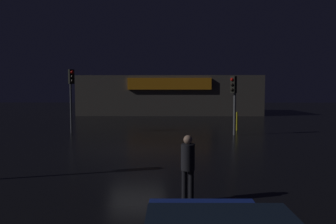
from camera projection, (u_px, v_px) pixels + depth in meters
name	position (u px, v px, depth m)	size (l,w,h in m)	color
ground_plane	(137.00, 151.00, 14.62)	(120.00, 120.00, 0.00)	black
store_building	(170.00, 95.00, 39.39)	(20.51, 9.95, 4.43)	#4C4742
traffic_signal_main	(71.00, 86.00, 20.63)	(0.41, 0.43, 4.12)	#595B60
traffic_signal_opposite	(234.00, 94.00, 19.75)	(0.42, 0.42, 3.65)	#595B60
pedestrian	(188.00, 163.00, 7.87)	(0.38, 0.38, 1.68)	black
bollard_kerb_a	(237.00, 121.00, 22.21)	(0.12, 0.12, 1.29)	gold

